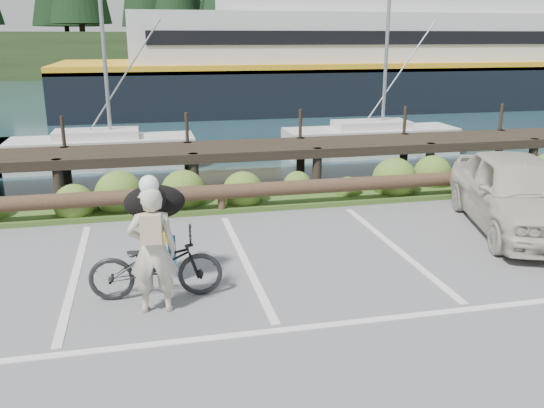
# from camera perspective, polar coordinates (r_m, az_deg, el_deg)

# --- Properties ---
(ground) EXTENTS (72.00, 72.00, 0.00)m
(ground) POSITION_cam_1_polar(r_m,az_deg,el_deg) (7.54, -0.03, -11.03)
(ground) COLOR #5E5E61
(harbor_backdrop) EXTENTS (170.00, 160.00, 30.00)m
(harbor_backdrop) POSITION_cam_1_polar(r_m,az_deg,el_deg) (85.09, -11.82, 13.58)
(harbor_backdrop) COLOR #19343D
(harbor_backdrop) RESTS_ON ground
(vegetation_strip) EXTENTS (34.00, 1.60, 0.10)m
(vegetation_strip) POSITION_cam_1_polar(r_m,az_deg,el_deg) (12.40, -5.43, 0.24)
(vegetation_strip) COLOR #3D5B21
(vegetation_strip) RESTS_ON ground
(log_rail) EXTENTS (32.00, 0.30, 0.60)m
(log_rail) POSITION_cam_1_polar(r_m,az_deg,el_deg) (11.75, -4.98, -0.91)
(log_rail) COLOR #443021
(log_rail) RESTS_ON ground
(bicycle) EXTENTS (1.84, 0.75, 0.95)m
(bicycle) POSITION_cam_1_polar(r_m,az_deg,el_deg) (8.02, -11.44, -5.92)
(bicycle) COLOR black
(bicycle) RESTS_ON ground
(cyclist) EXTENTS (0.64, 0.44, 1.68)m
(cyclist) POSITION_cam_1_polar(r_m,az_deg,el_deg) (7.49, -11.72, -4.51)
(cyclist) COLOR #BBB49E
(cyclist) RESTS_ON ground
(dog) EXTENTS (0.48, 0.89, 0.50)m
(dog) POSITION_cam_1_polar(r_m,az_deg,el_deg) (8.33, -11.56, 0.18)
(dog) COLOR black
(dog) RESTS_ON bicycle
(parked_car) EXTENTS (2.77, 4.48, 1.42)m
(parked_car) POSITION_cam_1_polar(r_m,az_deg,el_deg) (11.47, 23.12, 1.08)
(parked_car) COLOR #BCB5A5
(parked_car) RESTS_ON ground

